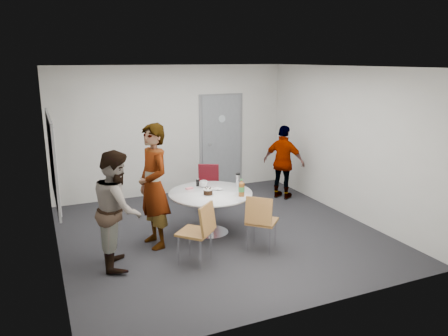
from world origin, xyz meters
name	(u,v)px	position (x,y,z in m)	size (l,w,h in m)	color
floor	(219,233)	(0.00, 0.00, 0.00)	(5.00, 5.00, 0.00)	black
ceiling	(219,67)	(0.00, 0.00, 2.70)	(5.00, 5.00, 0.00)	silver
wall_back	(173,131)	(0.00, 2.50, 1.35)	(5.00, 5.00, 0.00)	beige
wall_left	(51,169)	(-2.50, 0.00, 1.35)	(5.00, 5.00, 0.00)	beige
wall_right	(346,142)	(2.50, 0.00, 1.35)	(5.00, 5.00, 0.00)	beige
wall_front	(309,199)	(0.00, -2.50, 1.35)	(5.00, 5.00, 0.00)	beige
door	(221,142)	(1.10, 2.48, 1.03)	(1.02, 0.17, 2.12)	slate
whiteboard	(53,159)	(-2.46, 0.20, 1.45)	(0.04, 1.90, 1.25)	slate
table	(212,198)	(-0.11, 0.05, 0.61)	(1.36, 1.36, 0.99)	white
chair_near_left	(200,227)	(-0.67, -0.91, 0.54)	(0.62, 0.62, 0.89)	brown
chair_near_right	(261,218)	(0.28, -0.89, 0.53)	(0.61, 0.61, 0.88)	brown
chair_far	(208,182)	(0.28, 1.21, 0.53)	(0.56, 0.58, 0.86)	maroon
person_main	(154,186)	(-1.09, -0.04, 0.95)	(0.69, 0.46, 1.90)	#A5C6EA
person_left	(118,209)	(-1.72, -0.48, 0.82)	(0.80, 0.62, 1.64)	white
person_right	(284,162)	(1.95, 1.22, 0.76)	(0.89, 0.37, 1.52)	black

